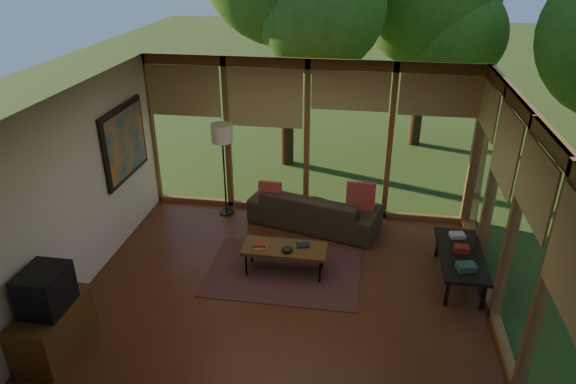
% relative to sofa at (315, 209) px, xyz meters
% --- Properties ---
extents(floor, '(5.50, 5.50, 0.00)m').
position_rel_sofa_xyz_m(floor, '(-0.21, -2.00, -0.31)').
color(floor, '#592B17').
rests_on(floor, ground).
extents(ceiling, '(5.50, 5.50, 0.00)m').
position_rel_sofa_xyz_m(ceiling, '(-0.21, -2.00, 2.39)').
color(ceiling, silver).
rests_on(ceiling, ground).
extents(wall_left, '(0.04, 5.00, 2.70)m').
position_rel_sofa_xyz_m(wall_left, '(-2.96, -2.00, 1.04)').
color(wall_left, silver).
rests_on(wall_left, ground).
extents(wall_front, '(5.50, 0.04, 2.70)m').
position_rel_sofa_xyz_m(wall_front, '(-0.21, -4.50, 1.04)').
color(wall_front, silver).
rests_on(wall_front, ground).
extents(window_wall_back, '(5.50, 0.12, 2.70)m').
position_rel_sofa_xyz_m(window_wall_back, '(-0.21, 0.50, 1.04)').
color(window_wall_back, brown).
rests_on(window_wall_back, ground).
extents(window_wall_right, '(0.12, 5.00, 2.70)m').
position_rel_sofa_xyz_m(window_wall_right, '(2.54, -2.00, 1.04)').
color(window_wall_right, brown).
rests_on(window_wall_right, ground).
extents(rug, '(2.21, 1.56, 0.01)m').
position_rel_sofa_xyz_m(rug, '(-0.28, -1.44, -0.31)').
color(rug, brown).
rests_on(rug, floor).
extents(sofa, '(2.29, 1.36, 0.63)m').
position_rel_sofa_xyz_m(sofa, '(0.00, 0.00, 0.00)').
color(sofa, '#352B1A').
rests_on(sofa, floor).
extents(pillow_left, '(0.38, 0.20, 0.39)m').
position_rel_sofa_xyz_m(pillow_left, '(-0.75, -0.05, 0.25)').
color(pillow_left, maroon).
rests_on(pillow_left, sofa).
extents(pillow_right, '(0.47, 0.25, 0.49)m').
position_rel_sofa_xyz_m(pillow_right, '(0.75, -0.05, 0.30)').
color(pillow_right, maroon).
rests_on(pillow_right, sofa).
extents(ct_book_lower, '(0.21, 0.17, 0.03)m').
position_rel_sofa_xyz_m(ct_book_lower, '(-0.62, -1.50, 0.13)').
color(ct_book_lower, '#BAB3A9').
rests_on(ct_book_lower, coffee_table).
extents(ct_book_upper, '(0.19, 0.16, 0.03)m').
position_rel_sofa_xyz_m(ct_book_upper, '(-0.62, -1.50, 0.16)').
color(ct_book_upper, maroon).
rests_on(ct_book_upper, coffee_table).
extents(ct_book_side, '(0.21, 0.18, 0.03)m').
position_rel_sofa_xyz_m(ct_book_side, '(-0.02, -1.37, 0.12)').
color(ct_book_side, black).
rests_on(ct_book_side, coffee_table).
extents(ct_bowl, '(0.16, 0.16, 0.07)m').
position_rel_sofa_xyz_m(ct_bowl, '(-0.22, -1.55, 0.15)').
color(ct_bowl, black).
rests_on(ct_bowl, coffee_table).
extents(media_cabinet, '(0.50, 1.00, 0.60)m').
position_rel_sofa_xyz_m(media_cabinet, '(-2.68, -3.41, -0.01)').
color(media_cabinet, brown).
rests_on(media_cabinet, floor).
extents(television, '(0.45, 0.55, 0.50)m').
position_rel_sofa_xyz_m(television, '(-2.66, -3.41, 0.54)').
color(television, black).
rests_on(television, media_cabinet).
extents(console_book_a, '(0.27, 0.22, 0.09)m').
position_rel_sofa_xyz_m(console_book_a, '(2.19, -1.67, 0.18)').
color(console_book_a, '#2D4F44').
rests_on(console_book_a, side_console).
extents(console_book_b, '(0.20, 0.14, 0.09)m').
position_rel_sofa_xyz_m(console_book_b, '(2.19, -1.22, 0.19)').
color(console_book_b, maroon).
rests_on(console_book_b, side_console).
extents(console_book_c, '(0.23, 0.19, 0.06)m').
position_rel_sofa_xyz_m(console_book_c, '(2.19, -0.82, 0.17)').
color(console_book_c, '#BAB3A9').
rests_on(console_book_c, side_console).
extents(floor_lamp, '(0.36, 0.36, 1.65)m').
position_rel_sofa_xyz_m(floor_lamp, '(-1.59, 0.18, 1.09)').
color(floor_lamp, black).
rests_on(floor_lamp, floor).
extents(coffee_table, '(1.20, 0.50, 0.43)m').
position_rel_sofa_xyz_m(coffee_table, '(-0.27, -1.45, 0.08)').
color(coffee_table, brown).
rests_on(coffee_table, floor).
extents(side_console, '(0.60, 1.40, 0.46)m').
position_rel_sofa_xyz_m(side_console, '(2.19, -1.27, 0.10)').
color(side_console, black).
rests_on(side_console, floor).
extents(wall_painting, '(0.06, 1.35, 1.15)m').
position_rel_sofa_xyz_m(wall_painting, '(-2.92, -0.60, 1.24)').
color(wall_painting, black).
rests_on(wall_painting, wall_left).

